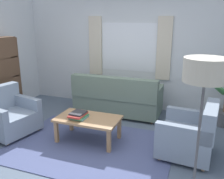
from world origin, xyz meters
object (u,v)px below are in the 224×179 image
object	(u,v)px
coffee_table	(88,121)
bookshelf	(2,83)
armchair_right	(190,135)
standing_lamp	(205,80)
book_stack_on_table	(78,115)
armchair_left	(8,115)
couch	(117,99)

from	to	relation	value
coffee_table	bookshelf	bearing A→B (deg)	170.13
bookshelf	armchair_right	bearing A→B (deg)	85.89
bookshelf	standing_lamp	xyz separation A→B (m)	(4.05, -1.46, 0.77)
armchair_right	standing_lamp	bearing A→B (deg)	10.19
coffee_table	standing_lamp	world-z (taller)	standing_lamp
armchair_right	bookshelf	bearing A→B (deg)	-89.11
armchair_right	book_stack_on_table	distance (m)	1.88
armchair_left	coffee_table	world-z (taller)	armchair_left
armchair_left	bookshelf	world-z (taller)	bookshelf
couch	bookshelf	xyz separation A→B (m)	(-2.29, -0.98, 0.39)
bookshelf	couch	bearing A→B (deg)	113.07
coffee_table	book_stack_on_table	distance (m)	0.20
armchair_left	armchair_right	world-z (taller)	same
armchair_right	bookshelf	world-z (taller)	bookshelf
bookshelf	armchair_left	bearing A→B (deg)	47.91
armchair_left	standing_lamp	size ratio (longest dim) A/B	0.57
armchair_left	bookshelf	xyz separation A→B (m)	(-0.69, 0.62, 0.41)
coffee_table	standing_lamp	bearing A→B (deg)	-30.52
armchair_right	coffee_table	xyz separation A→B (m)	(-1.72, -0.10, 0.03)
couch	armchair_right	size ratio (longest dim) A/B	2.09
couch	bookshelf	world-z (taller)	bookshelf
coffee_table	bookshelf	distance (m)	2.29
couch	book_stack_on_table	world-z (taller)	couch
couch	standing_lamp	xyz separation A→B (m)	(1.76, -2.44, 1.16)
couch	armchair_left	distance (m)	2.26
bookshelf	standing_lamp	size ratio (longest dim) A/B	0.98
bookshelf	standing_lamp	world-z (taller)	standing_lamp
couch	armchair_right	distance (m)	2.08
bookshelf	standing_lamp	bearing A→B (deg)	70.15
coffee_table	armchair_right	bearing A→B (deg)	3.48
coffee_table	book_stack_on_table	size ratio (longest dim) A/B	3.21
armchair_left	standing_lamp	xyz separation A→B (m)	(3.36, -0.84, 1.18)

